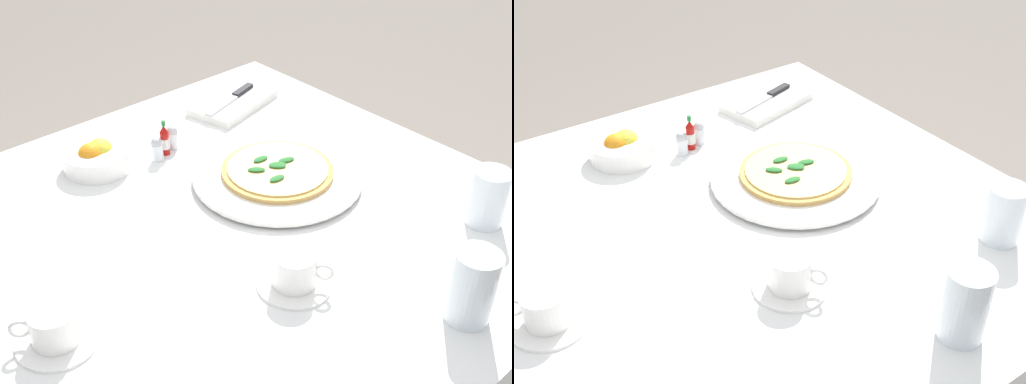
% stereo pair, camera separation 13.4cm
% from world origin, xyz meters
% --- Properties ---
extents(dining_table, '(1.10, 1.10, 0.74)m').
position_xyz_m(dining_table, '(0.00, 0.00, 0.61)').
color(dining_table, white).
rests_on(dining_table, ground_plane).
extents(pizza_plate, '(0.36, 0.36, 0.02)m').
position_xyz_m(pizza_plate, '(-0.17, -0.05, 0.75)').
color(pizza_plate, white).
rests_on(pizza_plate, dining_table).
extents(pizza, '(0.24, 0.24, 0.02)m').
position_xyz_m(pizza, '(-0.17, -0.05, 0.76)').
color(pizza, tan).
rests_on(pizza, pizza_plate).
extents(coffee_cup_center_back, '(0.13, 0.13, 0.06)m').
position_xyz_m(coffee_cup_center_back, '(0.40, 0.05, 0.77)').
color(coffee_cup_center_back, white).
rests_on(coffee_cup_center_back, dining_table).
extents(coffee_cup_far_right, '(0.13, 0.13, 0.07)m').
position_xyz_m(coffee_cup_far_right, '(0.04, 0.21, 0.77)').
color(coffee_cup_far_right, white).
rests_on(coffee_cup_far_right, dining_table).
extents(water_glass_back_corner, '(0.07, 0.07, 0.11)m').
position_xyz_m(water_glass_back_corner, '(-0.36, 0.32, 0.79)').
color(water_glass_back_corner, white).
rests_on(water_glass_back_corner, dining_table).
extents(water_glass_far_left, '(0.07, 0.07, 0.13)m').
position_xyz_m(water_glass_far_left, '(-0.11, 0.44, 0.80)').
color(water_glass_far_left, white).
rests_on(water_glass_far_left, dining_table).
extents(napkin_folded, '(0.24, 0.18, 0.02)m').
position_xyz_m(napkin_folded, '(-0.32, -0.38, 0.75)').
color(napkin_folded, white).
rests_on(napkin_folded, dining_table).
extents(dinner_knife, '(0.19, 0.07, 0.01)m').
position_xyz_m(dinner_knife, '(-0.32, -0.38, 0.76)').
color(dinner_knife, silver).
rests_on(dinner_knife, napkin_folded).
extents(citrus_bowl, '(0.15, 0.15, 0.07)m').
position_xyz_m(citrus_bowl, '(0.09, -0.35, 0.77)').
color(citrus_bowl, white).
rests_on(citrus_bowl, dining_table).
extents(hot_sauce_bottle, '(0.02, 0.02, 0.08)m').
position_xyz_m(hot_sauce_bottle, '(-0.06, -0.30, 0.77)').
color(hot_sauce_bottle, '#B7140F').
rests_on(hot_sauce_bottle, dining_table).
extents(salt_shaker, '(0.03, 0.03, 0.06)m').
position_xyz_m(salt_shaker, '(-0.03, -0.29, 0.76)').
color(salt_shaker, white).
rests_on(salt_shaker, dining_table).
extents(pepper_shaker, '(0.03, 0.03, 0.06)m').
position_xyz_m(pepper_shaker, '(-0.08, -0.31, 0.76)').
color(pepper_shaker, white).
rests_on(pepper_shaker, dining_table).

